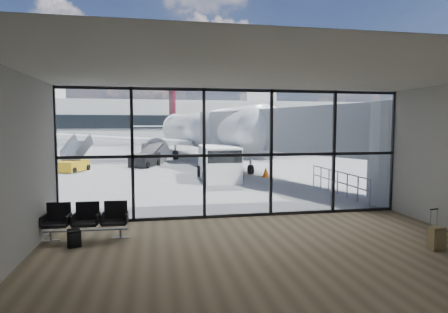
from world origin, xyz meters
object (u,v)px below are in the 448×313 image
object	(u,v)px
suitcase	(437,238)
airliner	(200,131)
mobile_stairs	(73,164)
backpack	(74,239)
seating_row	(87,218)
service_van	(219,163)
belt_loader	(145,159)

from	to	relation	value
suitcase	airliner	size ratio (longest dim) A/B	0.03
airliner	mobile_stairs	bearing A→B (deg)	-144.95
backpack	mobile_stairs	bearing A→B (deg)	81.78
backpack	airliner	distance (m)	28.18
suitcase	mobile_stairs	size ratio (longest dim) A/B	0.33
seating_row	service_van	bearing A→B (deg)	64.19
suitcase	mobile_stairs	bearing A→B (deg)	115.51
seating_row	airliner	bearing A→B (deg)	78.20
airliner	seating_row	bearing A→B (deg)	-111.26
backpack	belt_loader	distance (m)	20.22
belt_loader	mobile_stairs	distance (m)	5.57
service_van	mobile_stairs	bearing A→B (deg)	148.52
airliner	mobile_stairs	xyz separation A→B (m)	(-10.27, -9.47, -2.27)
suitcase	mobile_stairs	distance (m)	23.62
backpack	service_van	xyz separation A→B (m)	(5.89, 11.72, 0.79)
seating_row	mobile_stairs	distance (m)	17.42
suitcase	service_van	xyz separation A→B (m)	(-3.38, 13.67, 0.71)
suitcase	service_van	distance (m)	14.10
seating_row	mobile_stairs	xyz separation A→B (m)	(-3.86, 16.99, -0.07)
seating_row	service_van	world-z (taller)	service_van
airliner	service_van	size ratio (longest dim) A/B	7.57
backpack	belt_loader	size ratio (longest dim) A/B	0.12
seating_row	backpack	world-z (taller)	seating_row
seating_row	belt_loader	xyz separation A→B (m)	(1.18, 19.35, 0.04)
backpack	service_van	size ratio (longest dim) A/B	0.11
suitcase	belt_loader	distance (m)	23.49
seating_row	airliner	size ratio (longest dim) A/B	0.07
service_van	belt_loader	size ratio (longest dim) A/B	1.12
backpack	mobile_stairs	world-z (taller)	mobile_stairs
backpack	airliner	xyz separation A→B (m)	(6.60, 27.28, 2.53)
backpack	seating_row	bearing A→B (deg)	57.44
backpack	service_van	bearing A→B (deg)	43.45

